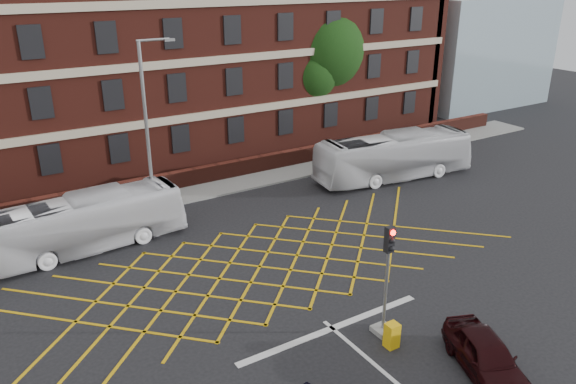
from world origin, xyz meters
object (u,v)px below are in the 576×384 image
car_maroon (486,356)px  traffic_light_near (386,291)px  bus_left (81,224)px  street_lamp (151,165)px  bus_right (394,156)px  deciduous_tree (318,55)px  utility_cabinet (392,335)px

car_maroon → traffic_light_near: size_ratio=0.92×
bus_left → street_lamp: (3.91, 0.93, 1.93)m
street_lamp → traffic_light_near: bearing=-74.2°
bus_right → street_lamp: size_ratio=1.11×
deciduous_tree → traffic_light_near: deciduous_tree is taller
bus_right → traffic_light_near: (-11.37, -12.17, 0.31)m
bus_left → car_maroon: bearing=-153.5°
street_lamp → bus_left: bearing=-166.7°
bus_left → street_lamp: street_lamp is taller
bus_right → deciduous_tree: size_ratio=1.02×
street_lamp → utility_cabinet: street_lamp is taller
traffic_light_near → utility_cabinet: size_ratio=4.57×
deciduous_tree → street_lamp: deciduous_tree is taller
bus_right → utility_cabinet: 17.48m
car_maroon → street_lamp: size_ratio=0.42×
bus_left → bus_right: size_ratio=0.93×
car_maroon → utility_cabinet: bearing=144.0°
traffic_light_near → bus_left: bearing=121.7°
traffic_light_near → bus_right: bearing=47.0°
bus_left → car_maroon: 18.40m
deciduous_tree → street_lamp: 19.63m
bus_left → utility_cabinet: (7.41, -13.31, -0.88)m
deciduous_tree → utility_cabinet: deciduous_tree is taller
bus_right → utility_cabinet: size_ratio=11.18×
bus_right → utility_cabinet: (-11.68, -12.97, -0.99)m
bus_right → traffic_light_near: size_ratio=2.45×
deciduous_tree → utility_cabinet: (-13.35, -23.85, -5.80)m
bus_right → street_lamp: 15.33m
deciduous_tree → utility_cabinet: 27.94m
bus_right → car_maroon: bus_right is taller
bus_left → deciduous_tree: size_ratio=0.95×
bus_right → street_lamp: street_lamp is taller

